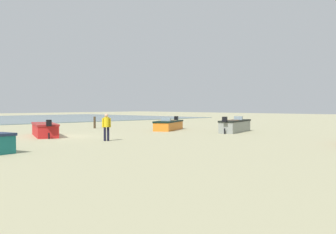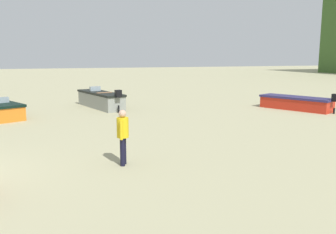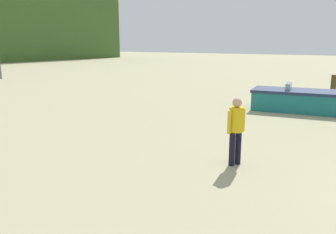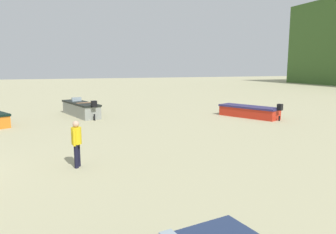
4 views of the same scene
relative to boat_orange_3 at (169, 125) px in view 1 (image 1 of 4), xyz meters
name	(u,v)px [view 1 (image 1 of 4)]	position (x,y,z in m)	size (l,w,h in m)	color
ground_plane	(58,137)	(10.34, -0.39, -0.41)	(160.00, 160.00, 0.00)	tan
boat_orange_3	(169,125)	(0.00, 0.00, 0.00)	(4.55, 3.21, 1.12)	orange
boat_red_4	(45,130)	(10.82, -1.26, 0.04)	(3.10, 4.83, 1.20)	red
boat_grey_5	(235,126)	(-1.68, 5.59, 0.08)	(4.88, 2.42, 1.27)	gray
mooring_post_near_water	(95,122)	(2.80, -6.67, 0.12)	(0.20, 0.20, 1.07)	#3F301E
beach_walker_foreground	(106,125)	(10.16, 4.67, 0.54)	(0.52, 0.44, 1.62)	black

